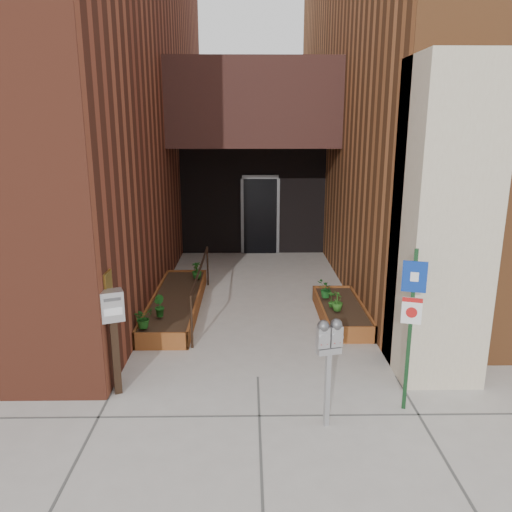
{
  "coord_description": "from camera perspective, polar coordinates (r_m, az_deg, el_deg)",
  "views": [
    {
      "loc": [
        -0.12,
        -6.5,
        3.51
      ],
      "look_at": [
        0.0,
        1.8,
        1.33
      ],
      "focal_mm": 35.0,
      "sensor_mm": 36.0,
      "label": 1
    }
  ],
  "objects": [
    {
      "name": "shrub_right_c",
      "position": [
        9.67,
        7.96,
        -3.78
      ],
      "size": [
        0.43,
        0.43,
        0.34
      ],
      "primitive_type": "imported",
      "rotation": [
        0.0,
        0.0,
        4.0
      ],
      "color": "#17521B",
      "rests_on": "planter_right"
    },
    {
      "name": "architecture",
      "position": [
        13.48,
        -1.18,
        20.95
      ],
      "size": [
        20.0,
        14.6,
        10.0
      ],
      "color": "brown",
      "rests_on": "ground"
    },
    {
      "name": "shrub_left_c",
      "position": [
        10.85,
        -6.79,
        -1.6
      ],
      "size": [
        0.26,
        0.26,
        0.37
      ],
      "primitive_type": "imported",
      "rotation": [
        0.0,
        0.0,
        3.46
      ],
      "color": "#1A5A19",
      "rests_on": "planter_left"
    },
    {
      "name": "payment_dropbox",
      "position": [
        6.82,
        -16.03,
        -7.07
      ],
      "size": [
        0.35,
        0.3,
        1.46
      ],
      "color": "black",
      "rests_on": "ground"
    },
    {
      "name": "ground",
      "position": [
        7.39,
        0.2,
        -13.67
      ],
      "size": [
        80.0,
        80.0,
        0.0
      ],
      "primitive_type": "plane",
      "color": "#9E9991",
      "rests_on": "ground"
    },
    {
      "name": "shrub_left_d",
      "position": [
        10.82,
        -6.8,
        -1.7
      ],
      "size": [
        0.23,
        0.23,
        0.35
      ],
      "primitive_type": "imported",
      "rotation": [
        0.0,
        0.0,
        5.03
      ],
      "color": "#235618",
      "rests_on": "planter_left"
    },
    {
      "name": "shrub_right_a",
      "position": [
        9.05,
        9.29,
        -5.09
      ],
      "size": [
        0.21,
        0.21,
        0.36
      ],
      "primitive_type": "imported",
      "rotation": [
        0.0,
        0.0,
        1.63
      ],
      "color": "#275D1A",
      "rests_on": "planter_right"
    },
    {
      "name": "shrub_left_b",
      "position": [
        8.83,
        -11.03,
        -5.63
      ],
      "size": [
        0.29,
        0.29,
        0.37
      ],
      "primitive_type": "imported",
      "rotation": [
        0.0,
        0.0,
        2.25
      ],
      "color": "#195217",
      "rests_on": "planter_left"
    },
    {
      "name": "planter_right",
      "position": [
        9.49,
        9.71,
        -6.37
      ],
      "size": [
        0.8,
        2.2,
        0.3
      ],
      "color": "brown",
      "rests_on": "ground"
    },
    {
      "name": "shrub_left_a",
      "position": [
        8.4,
        -12.76,
        -6.88
      ],
      "size": [
        0.44,
        0.44,
        0.35
      ],
      "primitive_type": "imported",
      "rotation": [
        0.0,
        0.0,
        0.85
      ],
      "color": "#1C5718",
      "rests_on": "planter_left"
    },
    {
      "name": "handrail",
      "position": [
        9.61,
        -6.36,
        -2.13
      ],
      "size": [
        0.04,
        3.34,
        0.9
      ],
      "color": "black",
      "rests_on": "ground"
    },
    {
      "name": "shrub_right_b",
      "position": [
        9.2,
        8.62,
        -4.88
      ],
      "size": [
        0.22,
        0.22,
        0.31
      ],
      "primitive_type": "imported",
      "rotation": [
        0.0,
        0.0,
        2.69
      ],
      "color": "#26621C",
      "rests_on": "planter_right"
    },
    {
      "name": "sign_post",
      "position": [
        6.39,
        17.33,
        -6.32
      ],
      "size": [
        0.28,
        0.11,
        2.11
      ],
      "color": "#13361A",
      "rests_on": "ground"
    },
    {
      "name": "parking_meter",
      "position": [
        5.92,
        8.35,
        -9.97
      ],
      "size": [
        0.32,
        0.18,
        1.37
      ],
      "color": "#A2A3A5",
      "rests_on": "ground"
    },
    {
      "name": "planter_left",
      "position": [
        9.91,
        -9.13,
        -5.44
      ],
      "size": [
        0.9,
        3.6,
        0.3
      ],
      "color": "brown",
      "rests_on": "ground"
    }
  ]
}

